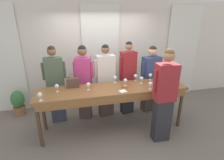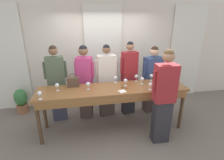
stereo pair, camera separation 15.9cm
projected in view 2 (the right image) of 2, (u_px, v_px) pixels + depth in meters
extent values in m
plane|color=#70665B|center=(113.00, 127.00, 4.00)|extent=(18.00, 18.00, 0.00)
cube|color=silver|center=(103.00, 54.00, 4.85)|extent=(12.00, 0.06, 2.80)
cube|color=white|center=(5.00, 60.00, 4.39)|extent=(1.01, 0.03, 2.69)
cube|color=white|center=(103.00, 56.00, 4.81)|extent=(1.01, 0.03, 2.69)
cube|color=white|center=(186.00, 53.00, 5.23)|extent=(1.01, 0.03, 2.69)
cube|color=brown|center=(113.00, 89.00, 3.67)|extent=(3.12, 0.71, 0.07)
cube|color=brown|center=(116.00, 101.00, 3.39)|extent=(2.99, 0.03, 0.12)
cylinder|color=#4C3823|center=(39.00, 124.00, 3.33)|extent=(0.07, 0.07, 0.92)
cylinder|color=#4C3823|center=(181.00, 110.00, 3.83)|extent=(0.07, 0.07, 0.92)
cylinder|color=#4C3823|center=(44.00, 110.00, 3.85)|extent=(0.07, 0.07, 0.92)
cylinder|color=#4C3823|center=(169.00, 99.00, 4.35)|extent=(0.07, 0.07, 0.92)
cylinder|color=black|center=(171.00, 81.00, 3.75)|extent=(0.08, 0.08, 0.19)
cone|color=black|center=(172.00, 76.00, 3.71)|extent=(0.08, 0.08, 0.04)
cylinder|color=black|center=(172.00, 73.00, 3.69)|extent=(0.03, 0.03, 0.08)
cylinder|color=beige|center=(171.00, 82.00, 3.76)|extent=(0.08, 0.08, 0.08)
cube|color=brown|center=(73.00, 82.00, 3.70)|extent=(0.25, 0.12, 0.20)
torus|color=brown|center=(73.00, 77.00, 3.66)|extent=(0.17, 0.01, 0.17)
cylinder|color=white|center=(158.00, 87.00, 3.72)|extent=(0.07, 0.07, 0.00)
cylinder|color=white|center=(158.00, 85.00, 3.71)|extent=(0.01, 0.01, 0.08)
sphere|color=white|center=(159.00, 81.00, 3.68)|extent=(0.08, 0.08, 0.08)
cylinder|color=white|center=(58.00, 90.00, 3.53)|extent=(0.07, 0.07, 0.00)
cylinder|color=white|center=(57.00, 89.00, 3.51)|extent=(0.01, 0.01, 0.08)
sphere|color=white|center=(57.00, 85.00, 3.48)|extent=(0.08, 0.08, 0.08)
cylinder|color=white|center=(150.00, 90.00, 3.57)|extent=(0.07, 0.07, 0.00)
cylinder|color=white|center=(150.00, 88.00, 3.55)|extent=(0.01, 0.01, 0.08)
sphere|color=white|center=(151.00, 84.00, 3.52)|extent=(0.08, 0.08, 0.08)
cylinder|color=white|center=(151.00, 80.00, 4.07)|extent=(0.07, 0.07, 0.00)
cylinder|color=white|center=(151.00, 79.00, 4.05)|extent=(0.01, 0.01, 0.08)
sphere|color=white|center=(152.00, 76.00, 4.02)|extent=(0.08, 0.08, 0.08)
cylinder|color=white|center=(162.00, 90.00, 3.56)|extent=(0.07, 0.07, 0.00)
cylinder|color=white|center=(163.00, 88.00, 3.54)|extent=(0.01, 0.01, 0.08)
sphere|color=white|center=(163.00, 85.00, 3.52)|extent=(0.08, 0.08, 0.08)
cylinder|color=white|center=(115.00, 83.00, 3.94)|extent=(0.07, 0.07, 0.00)
cylinder|color=white|center=(116.00, 81.00, 3.93)|extent=(0.01, 0.01, 0.08)
sphere|color=white|center=(116.00, 78.00, 3.90)|extent=(0.08, 0.08, 0.08)
cylinder|color=white|center=(125.00, 86.00, 3.77)|extent=(0.07, 0.07, 0.00)
cylinder|color=white|center=(125.00, 84.00, 3.76)|extent=(0.01, 0.01, 0.08)
sphere|color=white|center=(126.00, 81.00, 3.73)|extent=(0.08, 0.08, 0.08)
cylinder|color=white|center=(88.00, 89.00, 3.58)|extent=(0.07, 0.07, 0.00)
cylinder|color=white|center=(88.00, 87.00, 3.57)|extent=(0.01, 0.01, 0.08)
sphere|color=white|center=(88.00, 84.00, 3.54)|extent=(0.08, 0.08, 0.08)
sphere|color=maroon|center=(88.00, 85.00, 3.55)|extent=(0.05, 0.05, 0.05)
cylinder|color=white|center=(142.00, 84.00, 3.87)|extent=(0.07, 0.07, 0.00)
cylinder|color=white|center=(142.00, 82.00, 3.86)|extent=(0.01, 0.01, 0.08)
sphere|color=white|center=(142.00, 79.00, 3.83)|extent=(0.08, 0.08, 0.08)
sphere|color=maroon|center=(142.00, 79.00, 3.83)|extent=(0.05, 0.05, 0.05)
cylinder|color=white|center=(156.00, 83.00, 3.89)|extent=(0.07, 0.07, 0.00)
cylinder|color=white|center=(157.00, 82.00, 3.88)|extent=(0.01, 0.01, 0.08)
sphere|color=white|center=(157.00, 78.00, 3.85)|extent=(0.08, 0.08, 0.08)
cylinder|color=white|center=(40.00, 99.00, 3.17)|extent=(0.07, 0.07, 0.00)
cylinder|color=white|center=(40.00, 97.00, 3.15)|extent=(0.01, 0.01, 0.08)
sphere|color=white|center=(39.00, 93.00, 3.13)|extent=(0.08, 0.08, 0.08)
sphere|color=maroon|center=(40.00, 94.00, 3.13)|extent=(0.05, 0.05, 0.05)
cylinder|color=white|center=(136.00, 81.00, 4.03)|extent=(0.07, 0.07, 0.00)
cylinder|color=white|center=(136.00, 79.00, 4.02)|extent=(0.01, 0.01, 0.08)
sphere|color=white|center=(136.00, 76.00, 3.99)|extent=(0.08, 0.08, 0.08)
cube|color=white|center=(122.00, 91.00, 3.48)|extent=(0.17, 0.17, 0.00)
cylinder|color=black|center=(125.00, 88.00, 3.64)|extent=(0.12, 0.08, 0.01)
cube|color=#383D51|center=(59.00, 103.00, 4.19)|extent=(0.36, 0.22, 0.87)
cube|color=#4C5B47|center=(55.00, 72.00, 3.92)|extent=(0.42, 0.26, 0.69)
sphere|color=brown|center=(53.00, 51.00, 3.75)|extent=(0.19, 0.19, 0.19)
sphere|color=#332319|center=(53.00, 49.00, 3.74)|extent=(0.17, 0.17, 0.17)
cylinder|color=#4C5B47|center=(65.00, 69.00, 3.96)|extent=(0.08, 0.08, 0.38)
cylinder|color=#4C5B47|center=(45.00, 71.00, 3.84)|extent=(0.08, 0.08, 0.38)
cube|color=#473833|center=(86.00, 101.00, 4.30)|extent=(0.34, 0.28, 0.85)
cube|color=#C63D7A|center=(84.00, 71.00, 4.03)|extent=(0.40, 0.33, 0.68)
sphere|color=brown|center=(83.00, 51.00, 3.86)|extent=(0.21, 0.21, 0.21)
sphere|color=black|center=(83.00, 49.00, 3.85)|extent=(0.19, 0.19, 0.19)
cylinder|color=#C63D7A|center=(93.00, 70.00, 4.00)|extent=(0.09, 0.09, 0.37)
cylinder|color=#C63D7A|center=(76.00, 69.00, 4.03)|extent=(0.09, 0.09, 0.37)
cube|color=#473833|center=(107.00, 99.00, 4.39)|extent=(0.37, 0.21, 0.87)
cube|color=silver|center=(107.00, 70.00, 4.11)|extent=(0.44, 0.25, 0.69)
sphere|color=brown|center=(106.00, 50.00, 3.95)|extent=(0.19, 0.19, 0.19)
sphere|color=black|center=(106.00, 48.00, 3.94)|extent=(0.17, 0.17, 0.17)
cylinder|color=silver|center=(116.00, 67.00, 4.15)|extent=(0.07, 0.07, 0.38)
cylinder|color=silver|center=(97.00, 68.00, 4.04)|extent=(0.07, 0.07, 0.38)
cube|color=#28282D|center=(128.00, 97.00, 4.47)|extent=(0.33, 0.24, 0.90)
cube|color=maroon|center=(129.00, 67.00, 4.19)|extent=(0.39, 0.28, 0.71)
sphere|color=#9E7051|center=(130.00, 46.00, 4.02)|extent=(0.18, 0.18, 0.18)
sphere|color=black|center=(130.00, 45.00, 4.01)|extent=(0.16, 0.16, 0.16)
cylinder|color=maroon|center=(137.00, 64.00, 4.24)|extent=(0.08, 0.08, 0.39)
cylinder|color=maroon|center=(122.00, 65.00, 4.11)|extent=(0.08, 0.08, 0.39)
cube|color=#473833|center=(151.00, 96.00, 4.59)|extent=(0.40, 0.29, 0.81)
cube|color=#334775|center=(153.00, 70.00, 4.34)|extent=(0.48, 0.35, 0.64)
sphere|color=#DBAD89|center=(154.00, 51.00, 4.17)|extent=(0.21, 0.21, 0.21)
sphere|color=#332319|center=(155.00, 50.00, 4.16)|extent=(0.19, 0.19, 0.19)
cylinder|color=#334775|center=(161.00, 67.00, 4.40)|extent=(0.08, 0.08, 0.35)
cylinder|color=#334775|center=(145.00, 69.00, 4.24)|extent=(0.08, 0.08, 0.35)
cube|color=#28282D|center=(161.00, 121.00, 3.45)|extent=(0.34, 0.22, 0.90)
cube|color=maroon|center=(165.00, 83.00, 3.17)|extent=(0.39, 0.26, 0.71)
sphere|color=#9E7051|center=(168.00, 56.00, 3.00)|extent=(0.21, 0.21, 0.21)
sphere|color=brown|center=(169.00, 54.00, 2.98)|extent=(0.19, 0.19, 0.19)
cylinder|color=maroon|center=(154.00, 81.00, 3.12)|extent=(0.07, 0.07, 0.39)
cylinder|color=maroon|center=(177.00, 80.00, 3.18)|extent=(0.07, 0.07, 0.39)
cylinder|color=#935B3D|center=(23.00, 108.00, 4.61)|extent=(0.28, 0.28, 0.22)
ellipsoid|color=#38753D|center=(21.00, 97.00, 4.50)|extent=(0.32, 0.32, 0.45)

